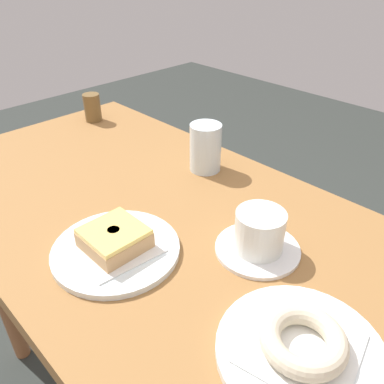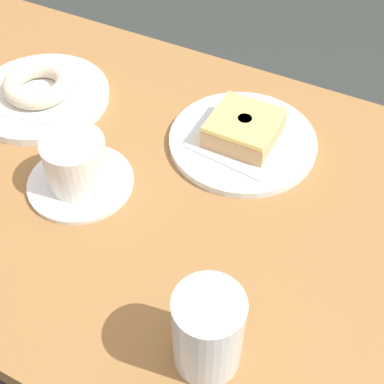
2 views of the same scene
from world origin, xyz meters
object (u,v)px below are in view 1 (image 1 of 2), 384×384
(plate_glazed_square, at_px, (116,250))
(coffee_cup, at_px, (259,235))
(donut_sugar_ring, at_px, (303,340))
(donut_glazed_square, at_px, (114,238))
(water_glass, at_px, (205,148))
(sugar_jar, at_px, (92,108))
(plate_sugar_ring, at_px, (300,352))

(plate_glazed_square, bearing_deg, coffee_cup, -133.39)
(donut_sugar_ring, distance_m, donut_glazed_square, 0.34)
(plate_glazed_square, relative_size, water_glass, 1.97)
(sugar_jar, bearing_deg, plate_glazed_square, 150.95)
(donut_sugar_ring, xyz_separation_m, water_glass, (0.43, -0.27, 0.03))
(plate_sugar_ring, distance_m, plate_glazed_square, 0.34)
(donut_sugar_ring, distance_m, coffee_cup, 0.21)
(plate_sugar_ring, height_order, donut_sugar_ring, donut_sugar_ring)
(coffee_cup, bearing_deg, donut_sugar_ring, 142.89)
(plate_glazed_square, height_order, water_glass, water_glass)
(plate_glazed_square, distance_m, coffee_cup, 0.25)
(donut_sugar_ring, relative_size, coffee_cup, 0.76)
(donut_glazed_square, bearing_deg, water_glass, -73.08)
(plate_glazed_square, xyz_separation_m, water_glass, (0.10, -0.32, 0.05))
(plate_glazed_square, distance_m, sugar_jar, 0.62)
(coffee_cup, xyz_separation_m, sugar_jar, (0.71, -0.12, 0.01))
(water_glass, height_order, sugar_jar, water_glass)
(plate_sugar_ring, xyz_separation_m, plate_glazed_square, (0.33, 0.05, -0.00))
(donut_glazed_square, relative_size, water_glass, 0.86)
(plate_glazed_square, bearing_deg, plate_sugar_ring, -170.92)
(plate_sugar_ring, height_order, coffee_cup, coffee_cup)
(water_glass, bearing_deg, sugar_jar, 3.00)
(donut_sugar_ring, distance_m, sugar_jar, 0.91)
(donut_sugar_ring, bearing_deg, donut_glazed_square, 9.08)
(plate_sugar_ring, xyz_separation_m, donut_glazed_square, (0.33, 0.05, 0.03))
(plate_glazed_square, distance_m, donut_glazed_square, 0.03)
(plate_sugar_ring, relative_size, plate_glazed_square, 1.00)
(coffee_cup, height_order, sugar_jar, sugar_jar)
(donut_glazed_square, height_order, water_glass, water_glass)
(donut_sugar_ring, xyz_separation_m, coffee_cup, (0.17, -0.12, 0.01))
(donut_glazed_square, relative_size, sugar_jar, 1.19)
(plate_glazed_square, relative_size, coffee_cup, 1.49)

